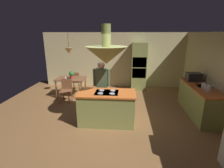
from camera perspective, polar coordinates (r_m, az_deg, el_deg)
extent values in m
plane|color=olive|center=(5.31, -1.46, -11.62)|extent=(8.16, 8.16, 0.00)
cube|color=beige|center=(8.21, 1.05, 7.95)|extent=(6.80, 0.10, 2.55)
cube|color=beige|center=(5.88, 32.31, 1.85)|extent=(0.10, 7.20, 2.55)
cube|color=#8C934C|center=(4.93, -1.74, -8.14)|extent=(1.55, 0.76, 0.89)
cube|color=orange|center=(4.76, -1.79, -3.02)|extent=(1.61, 0.82, 0.04)
cube|color=black|center=(4.75, -1.79, -2.85)|extent=(0.64, 0.52, 0.01)
cylinder|color=#B2B2B7|center=(4.65, -3.94, -3.15)|extent=(0.15, 0.15, 0.02)
cylinder|color=#B2B2B7|center=(4.61, 0.00, -3.27)|extent=(0.15, 0.15, 0.02)
cylinder|color=#B2B2B7|center=(4.89, -3.49, -2.12)|extent=(0.15, 0.15, 0.02)
cylinder|color=#B2B2B7|center=(4.86, 0.25, -2.23)|extent=(0.15, 0.15, 0.02)
cube|color=#8C934C|center=(6.10, 26.86, -5.04)|extent=(0.62, 2.11, 0.89)
cube|color=orange|center=(5.96, 27.44, -0.85)|extent=(0.66, 2.15, 0.04)
cube|color=#B2B2B7|center=(6.04, 28.72, -1.42)|extent=(0.48, 0.36, 0.16)
cube|color=#8C934C|center=(7.86, 8.92, 5.82)|extent=(0.66, 0.62, 2.13)
cube|color=black|center=(7.53, 9.15, 7.15)|extent=(0.60, 0.04, 0.44)
cube|color=black|center=(7.63, 8.99, 3.59)|extent=(0.60, 0.04, 0.44)
cube|color=brown|center=(7.14, -13.55, 1.77)|extent=(1.14, 0.80, 0.04)
cylinder|color=brown|center=(7.12, -18.08, -1.84)|extent=(0.06, 0.06, 0.72)
cylinder|color=brown|center=(6.79, -10.12, -2.13)|extent=(0.06, 0.06, 0.72)
cylinder|color=brown|center=(7.72, -16.19, -0.25)|extent=(0.06, 0.06, 0.72)
cylinder|color=brown|center=(7.42, -8.82, -0.45)|extent=(0.06, 0.06, 0.72)
cylinder|color=tan|center=(5.61, -4.32, -5.41)|extent=(0.14, 0.14, 0.83)
cylinder|color=tan|center=(5.58, -2.49, -5.48)|extent=(0.14, 0.14, 0.83)
cube|color=#4C6042|center=(5.36, -3.54, 1.83)|extent=(0.36, 0.22, 0.64)
cylinder|color=#4C6042|center=(5.39, -5.86, 2.20)|extent=(0.09, 0.09, 0.54)
cylinder|color=#4C6042|center=(5.33, -1.20, 2.11)|extent=(0.09, 0.09, 0.54)
sphere|color=tan|center=(5.27, -3.62, 6.25)|extent=(0.22, 0.22, 0.22)
cone|color=#8C934C|center=(4.51, -1.91, 9.57)|extent=(1.10, 1.10, 0.45)
cylinder|color=#8C934C|center=(4.48, -1.98, 15.93)|extent=(0.24, 0.24, 0.55)
cone|color=#E0B266|center=(6.95, -14.18, 10.74)|extent=(0.32, 0.32, 0.22)
cylinder|color=black|center=(6.92, -14.43, 14.11)|extent=(0.01, 0.01, 0.60)
cube|color=brown|center=(6.59, -15.22, -2.32)|extent=(0.40, 0.40, 0.04)
cube|color=brown|center=(6.69, -14.86, -0.04)|extent=(0.40, 0.04, 0.42)
cylinder|color=brown|center=(6.58, -16.96, -4.59)|extent=(0.04, 0.04, 0.43)
cylinder|color=brown|center=(6.46, -14.15, -4.75)|extent=(0.04, 0.04, 0.43)
cylinder|color=brown|center=(6.87, -15.95, -3.58)|extent=(0.04, 0.04, 0.43)
cylinder|color=brown|center=(6.76, -13.24, -3.71)|extent=(0.04, 0.04, 0.43)
cube|color=brown|center=(7.86, -11.86, 0.97)|extent=(0.40, 0.40, 0.04)
cube|color=brown|center=(7.64, -12.33, 2.20)|extent=(0.40, 0.04, 0.42)
cylinder|color=brown|center=(8.03, -10.27, -0.27)|extent=(0.04, 0.04, 0.43)
cylinder|color=brown|center=(8.13, -12.58, -0.21)|extent=(0.04, 0.04, 0.43)
cylinder|color=brown|center=(7.72, -10.90, -1.00)|extent=(0.04, 0.04, 0.43)
cylinder|color=brown|center=(7.82, -13.30, -0.93)|extent=(0.04, 0.04, 0.43)
cylinder|color=#99382D|center=(7.03, -13.27, 2.23)|extent=(0.14, 0.14, 0.12)
sphere|color=#2D722D|center=(6.99, -13.35, 3.34)|extent=(0.20, 0.20, 0.20)
cylinder|color=white|center=(6.99, -15.22, 1.88)|extent=(0.07, 0.07, 0.09)
cylinder|color=silver|center=(5.47, 29.63, -1.34)|extent=(0.12, 0.12, 0.19)
cylinder|color=silver|center=(5.63, 28.88, -0.92)|extent=(0.12, 0.12, 0.16)
cylinder|color=silver|center=(5.79, 28.18, -0.41)|extent=(0.10, 0.10, 0.16)
cube|color=#232326|center=(6.49, 25.57, 2.17)|extent=(0.46, 0.36, 0.28)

